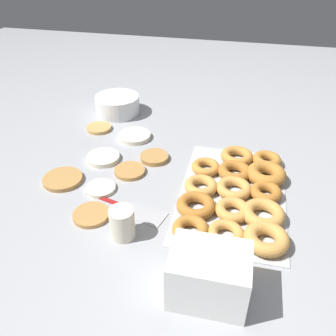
% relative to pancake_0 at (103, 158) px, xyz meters
% --- Properties ---
extents(ground_plane, '(3.00, 3.00, 0.00)m').
position_rel_pancake_0_xyz_m(ground_plane, '(-0.02, -0.16, -0.01)').
color(ground_plane, '#9EA0A5').
extents(pancake_0, '(0.10, 0.10, 0.01)m').
position_rel_pancake_0_xyz_m(pancake_0, '(0.00, 0.00, 0.00)').
color(pancake_0, beige).
rests_on(pancake_0, ground_plane).
extents(pancake_1, '(0.09, 0.09, 0.01)m').
position_rel_pancake_0_xyz_m(pancake_1, '(-0.26, -0.07, -0.00)').
color(pancake_1, '#B27F42').
rests_on(pancake_1, ground_plane).
extents(pancake_2, '(0.11, 0.11, 0.02)m').
position_rel_pancake_0_xyz_m(pancake_2, '(0.16, -0.06, 0.00)').
color(pancake_2, beige).
rests_on(pancake_2, ground_plane).
extents(pancake_3, '(0.09, 0.09, 0.01)m').
position_rel_pancake_0_xyz_m(pancake_3, '(-0.05, -0.10, -0.00)').
color(pancake_3, '#B27F42').
rests_on(pancake_3, ground_plane).
extents(pancake_4, '(0.09, 0.09, 0.01)m').
position_rel_pancake_0_xyz_m(pancake_4, '(0.19, 0.09, -0.00)').
color(pancake_4, tan).
rests_on(pancake_4, ground_plane).
extents(pancake_5, '(0.08, 0.08, 0.01)m').
position_rel_pancake_0_xyz_m(pancake_5, '(-0.15, -0.05, -0.00)').
color(pancake_5, beige).
rests_on(pancake_5, ground_plane).
extents(pancake_6, '(0.11, 0.11, 0.01)m').
position_rel_pancake_0_xyz_m(pancake_6, '(-0.13, 0.07, -0.00)').
color(pancake_6, '#B27F42').
rests_on(pancake_6, ground_plane).
extents(pancake_7, '(0.09, 0.09, 0.01)m').
position_rel_pancake_0_xyz_m(pancake_7, '(0.04, -0.16, -0.00)').
color(pancake_7, '#B27F42').
rests_on(pancake_7, ground_plane).
extents(donut_tray, '(0.47, 0.29, 0.04)m').
position_rel_pancake_0_xyz_m(donut_tray, '(-0.10, -0.43, 0.01)').
color(donut_tray, silver).
rests_on(donut_tray, ground_plane).
extents(batter_bowl, '(0.17, 0.17, 0.07)m').
position_rel_pancake_0_xyz_m(batter_bowl, '(0.33, 0.07, 0.03)').
color(batter_bowl, white).
rests_on(batter_bowl, ground_plane).
extents(container_stack, '(0.11, 0.15, 0.12)m').
position_rel_pancake_0_xyz_m(container_stack, '(-0.42, -0.39, 0.05)').
color(container_stack, white).
rests_on(container_stack, ground_plane).
extents(paper_cup, '(0.06, 0.06, 0.08)m').
position_rel_pancake_0_xyz_m(paper_cup, '(-0.30, -0.17, 0.03)').
color(paper_cup, beige).
rests_on(paper_cup, ground_plane).
extents(spatula, '(0.10, 0.24, 0.01)m').
position_rel_pancake_0_xyz_m(spatula, '(-0.21, -0.17, -0.00)').
color(spatula, maroon).
rests_on(spatula, ground_plane).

